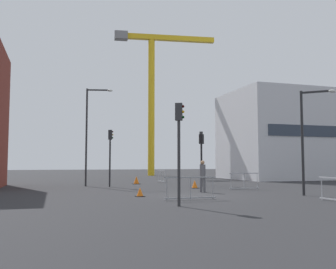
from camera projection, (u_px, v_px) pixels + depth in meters
ground at (197, 195)px, 19.85m from camera, size 160.00×160.00×0.00m
office_block at (289, 136)px, 40.96m from camera, size 13.33×9.65×9.33m
construction_crane at (153, 81)px, 51.85m from camera, size 14.13×2.94×19.89m
streetlamp_tall at (90, 128)px, 27.91m from camera, size 1.94×0.56×7.33m
streetlamp_short at (307, 131)px, 19.80m from camera, size 1.46×1.19×5.59m
traffic_light_corner at (201, 149)px, 29.47m from camera, size 0.30×0.39×4.20m
traffic_light_near at (201, 151)px, 27.16m from camera, size 0.35×0.38×3.81m
traffic_light_crosswalk at (110, 149)px, 26.95m from camera, size 0.38×0.27×4.11m
traffic_light_median at (179, 137)px, 14.97m from camera, size 0.39×0.34×4.13m
pedestrian_walking at (203, 174)px, 21.94m from camera, size 0.34×0.34×1.86m
safety_barrier_left_run at (190, 188)px, 17.29m from camera, size 2.54×0.09×1.08m
safety_barrier_rear at (162, 176)px, 33.13m from camera, size 0.29×1.80×1.08m
safety_barrier_mid_span at (244, 181)px, 24.05m from camera, size 2.11×0.10×1.08m
traffic_cone_on_verge at (140, 192)px, 19.08m from camera, size 0.47×0.47×0.47m
traffic_cone_by_barrier at (195, 185)px, 25.42m from camera, size 0.53×0.53×0.54m
traffic_cone_striped at (136, 180)px, 30.44m from camera, size 0.63×0.63×0.64m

